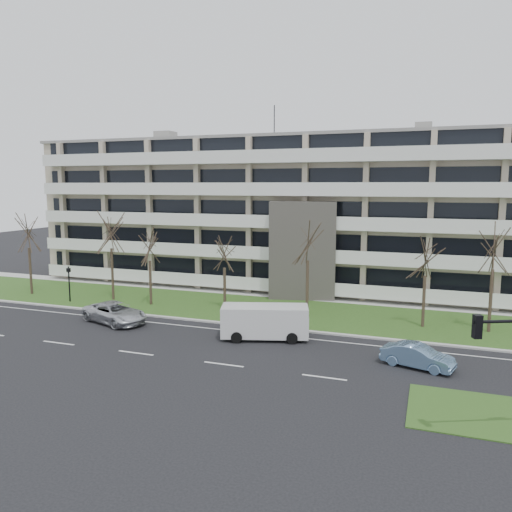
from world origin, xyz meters
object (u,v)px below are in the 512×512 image
at_px(blue_sedan, 417,356).
at_px(white_van, 266,319).
at_px(pedestrian_signal, 69,279).
at_px(silver_pickup, 115,313).

height_order(blue_sedan, white_van, white_van).
height_order(blue_sedan, pedestrian_signal, pedestrian_signal).
distance_m(white_van, pedestrian_signal, 20.57).
distance_m(silver_pickup, blue_sedan, 22.27).
bearing_deg(pedestrian_signal, blue_sedan, -8.33).
height_order(silver_pickup, pedestrian_signal, pedestrian_signal).
distance_m(silver_pickup, white_van, 12.19).
xyz_separation_m(white_van, pedestrian_signal, (-20.09, 4.34, 0.70)).
distance_m(blue_sedan, white_van, 10.27).
bearing_deg(blue_sedan, pedestrian_signal, 94.01).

